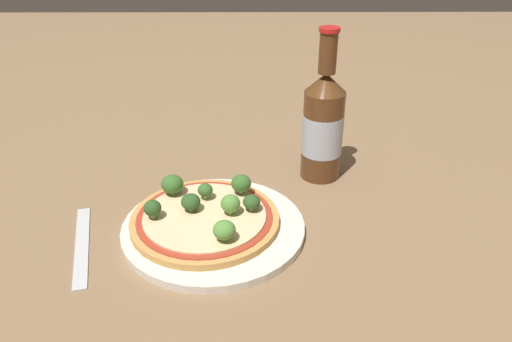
{
  "coord_description": "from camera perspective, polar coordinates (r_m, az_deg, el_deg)",
  "views": [
    {
      "loc": [
        0.06,
        -0.6,
        0.42
      ],
      "look_at": [
        0.07,
        0.05,
        0.06
      ],
      "focal_mm": 35.0,
      "sensor_mm": 36.0,
      "label": 1
    }
  ],
  "objects": [
    {
      "name": "ground_plane",
      "position": [
        0.73,
        -5.28,
        -6.21
      ],
      "size": [
        3.0,
        3.0,
        0.0
      ],
      "primitive_type": "plane",
      "color": "#846647"
    },
    {
      "name": "plate",
      "position": [
        0.72,
        -4.87,
        -6.49
      ],
      "size": [
        0.26,
        0.26,
        0.01
      ],
      "color": "silver",
      "rests_on": "ground_plane"
    },
    {
      "name": "pizza",
      "position": [
        0.71,
        -5.86,
        -5.46
      ],
      "size": [
        0.21,
        0.21,
        0.01
      ],
      "color": "tan",
      "rests_on": "plate"
    },
    {
      "name": "broccoli_floret_0",
      "position": [
        0.65,
        -3.65,
        -6.76
      ],
      "size": [
        0.03,
        0.03,
        0.03
      ],
      "color": "#89A866",
      "rests_on": "pizza"
    },
    {
      "name": "broccoli_floret_1",
      "position": [
        0.7,
        -2.94,
        -3.75
      ],
      "size": [
        0.03,
        0.03,
        0.03
      ],
      "color": "#89A866",
      "rests_on": "pizza"
    },
    {
      "name": "broccoli_floret_2",
      "position": [
        0.71,
        -0.5,
        -3.42
      ],
      "size": [
        0.03,
        0.03,
        0.02
      ],
      "color": "#89A866",
      "rests_on": "pizza"
    },
    {
      "name": "broccoli_floret_3",
      "position": [
        0.74,
        -5.82,
        -2.2
      ],
      "size": [
        0.02,
        0.02,
        0.02
      ],
      "color": "#89A866",
      "rests_on": "pizza"
    },
    {
      "name": "broccoli_floret_4",
      "position": [
        0.72,
        -7.44,
        -3.35
      ],
      "size": [
        0.03,
        0.03,
        0.03
      ],
      "color": "#89A866",
      "rests_on": "pizza"
    },
    {
      "name": "broccoli_floret_5",
      "position": [
        0.7,
        -11.74,
        -4.2
      ],
      "size": [
        0.02,
        0.02,
        0.03
      ],
      "color": "#89A866",
      "rests_on": "pizza"
    },
    {
      "name": "broccoli_floret_6",
      "position": [
        0.75,
        -9.54,
        -1.49
      ],
      "size": [
        0.03,
        0.03,
        0.03
      ],
      "color": "#89A866",
      "rests_on": "pizza"
    },
    {
      "name": "broccoli_floret_7",
      "position": [
        0.74,
        -1.7,
        -1.44
      ],
      "size": [
        0.03,
        0.03,
        0.03
      ],
      "color": "#89A866",
      "rests_on": "pizza"
    },
    {
      "name": "beer_bottle",
      "position": [
        0.82,
        7.65,
        5.21
      ],
      "size": [
        0.07,
        0.07,
        0.25
      ],
      "color": "#563319",
      "rests_on": "ground_plane"
    },
    {
      "name": "fork",
      "position": [
        0.73,
        -19.28,
        -7.93
      ],
      "size": [
        0.06,
        0.18,
        0.0
      ],
      "rotation": [
        0.0,
        0.0,
        1.83
      ],
      "color": "silver",
      "rests_on": "ground_plane"
    }
  ]
}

